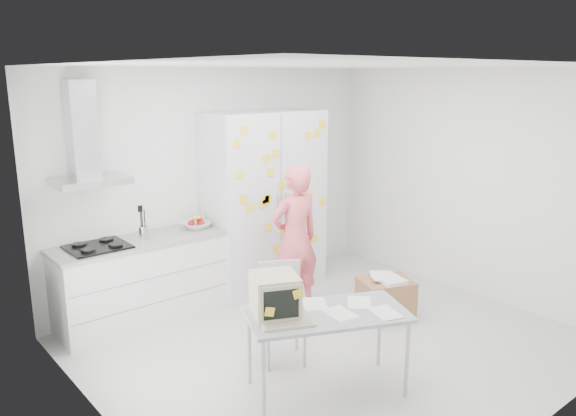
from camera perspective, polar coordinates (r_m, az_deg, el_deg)
floor at (r=5.80m, az=4.42°, el=-13.60°), size 4.50×4.00×0.02m
walls at (r=5.85m, az=-0.25°, el=0.85°), size 4.52×4.01×2.70m
ceiling at (r=5.17m, az=4.98°, el=14.23°), size 4.50×4.00×0.02m
counter_run at (r=6.29m, az=-14.60°, el=-7.04°), size 1.84×0.63×1.28m
range_hood at (r=5.90m, az=-20.01°, el=6.15°), size 0.70×0.48×1.01m
tall_cabinet at (r=6.91m, az=-2.41°, el=0.67°), size 1.50×0.68×2.20m
person at (r=6.25m, az=0.71°, el=-3.16°), size 0.65×0.46×1.68m
desk at (r=4.64m, az=0.67°, el=-9.75°), size 1.48×1.15×1.05m
chair at (r=5.32m, az=-0.67°, el=-9.84°), size 0.56×0.56×0.92m
cardboard_box at (r=6.33m, az=9.90°, el=-9.02°), size 0.67×0.61×0.48m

